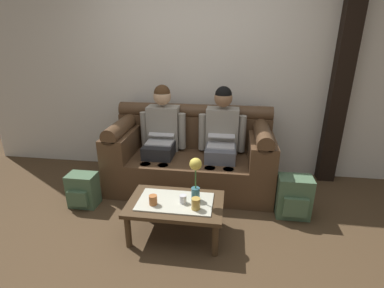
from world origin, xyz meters
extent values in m
plane|color=#4C3823|center=(0.00, 0.00, 0.00)|extent=(14.00, 14.00, 0.00)
cube|color=silver|center=(0.00, 1.70, 1.45)|extent=(6.00, 0.12, 2.90)
cube|color=black|center=(1.70, 1.58, 1.45)|extent=(0.20, 0.20, 2.90)
cube|color=#513823|center=(0.00, 1.10, 0.21)|extent=(1.91, 0.88, 0.42)
cube|color=#513823|center=(0.00, 1.43, 0.62)|extent=(1.91, 0.22, 0.40)
cylinder|color=#513823|center=(0.00, 1.43, 0.87)|extent=(1.91, 0.18, 0.18)
cube|color=#513823|center=(-0.81, 1.10, 0.56)|extent=(0.28, 0.88, 0.28)
cylinder|color=#513823|center=(-0.81, 1.10, 0.74)|extent=(0.18, 0.88, 0.18)
cube|color=#513823|center=(0.81, 1.10, 0.56)|extent=(0.28, 0.88, 0.28)
cylinder|color=#513823|center=(0.81, 1.10, 0.74)|extent=(0.18, 0.88, 0.18)
cube|color=#232326|center=(-0.36, 1.04, 0.49)|extent=(0.34, 0.40, 0.15)
cylinder|color=#232326|center=(-0.46, 0.78, 0.21)|extent=(0.12, 0.12, 0.42)
cylinder|color=#232326|center=(-0.26, 0.78, 0.21)|extent=(0.12, 0.12, 0.42)
cube|color=gray|center=(-0.36, 1.28, 0.69)|extent=(0.38, 0.22, 0.54)
cylinder|color=gray|center=(-0.59, 1.24, 0.67)|extent=(0.09, 0.09, 0.44)
cylinder|color=gray|center=(-0.12, 1.24, 0.67)|extent=(0.09, 0.09, 0.44)
sphere|color=tan|center=(-0.36, 1.26, 1.08)|extent=(0.21, 0.21, 0.21)
sphere|color=#472D19|center=(-0.36, 1.26, 1.12)|extent=(0.19, 0.19, 0.19)
cube|color=silver|center=(-0.36, 1.06, 0.58)|extent=(0.31, 0.22, 0.02)
cube|color=silver|center=(-0.36, 1.22, 0.68)|extent=(0.31, 0.19, 0.11)
cube|color=black|center=(-0.36, 1.21, 0.67)|extent=(0.27, 0.17, 0.09)
cube|color=#595B66|center=(0.36, 1.04, 0.49)|extent=(0.34, 0.40, 0.15)
cylinder|color=#595B66|center=(0.26, 0.78, 0.21)|extent=(0.12, 0.12, 0.42)
cylinder|color=#595B66|center=(0.46, 0.78, 0.21)|extent=(0.12, 0.12, 0.42)
cube|color=gray|center=(0.36, 1.28, 0.69)|extent=(0.38, 0.22, 0.54)
cylinder|color=gray|center=(0.12, 1.24, 0.67)|extent=(0.09, 0.09, 0.44)
cylinder|color=gray|center=(0.59, 1.24, 0.67)|extent=(0.09, 0.09, 0.44)
sphere|color=#936B4C|center=(0.36, 1.26, 1.08)|extent=(0.21, 0.21, 0.21)
sphere|color=black|center=(0.36, 1.26, 1.12)|extent=(0.19, 0.19, 0.19)
cube|color=silver|center=(0.36, 1.06, 0.58)|extent=(0.31, 0.22, 0.02)
cube|color=silver|center=(0.36, 1.20, 0.69)|extent=(0.31, 0.21, 0.08)
cube|color=black|center=(0.36, 1.19, 0.68)|extent=(0.27, 0.18, 0.06)
cube|color=#47331E|center=(0.00, 0.17, 0.33)|extent=(0.86, 0.54, 0.04)
cube|color=beige|center=(0.00, 0.17, 0.35)|extent=(0.67, 0.38, 0.01)
cylinder|color=#47331E|center=(-0.38, -0.05, 0.16)|extent=(0.06, 0.06, 0.31)
cylinder|color=#47331E|center=(0.38, -0.05, 0.16)|extent=(0.06, 0.06, 0.31)
cylinder|color=#47331E|center=(-0.38, 0.39, 0.16)|extent=(0.06, 0.06, 0.31)
cylinder|color=#47331E|center=(0.38, 0.39, 0.16)|extent=(0.06, 0.06, 0.31)
cylinder|color=#336672|center=(0.18, 0.22, 0.42)|extent=(0.08, 0.08, 0.12)
cylinder|color=#3D7538|center=(0.18, 0.22, 0.58)|extent=(0.01, 0.01, 0.20)
sphere|color=#E5CC4C|center=(0.18, 0.22, 0.72)|extent=(0.11, 0.11, 0.11)
cylinder|color=gold|center=(0.20, 0.07, 0.41)|extent=(0.08, 0.08, 0.10)
cylinder|color=#B26633|center=(-0.18, 0.09, 0.40)|extent=(0.07, 0.07, 0.09)
cylinder|color=silver|center=(0.07, 0.16, 0.40)|extent=(0.06, 0.06, 0.08)
cube|color=#4C6B4C|center=(-1.10, 0.52, 0.19)|extent=(0.30, 0.21, 0.37)
cube|color=#4C6B4C|center=(-1.10, 0.40, 0.15)|extent=(0.21, 0.05, 0.17)
cube|color=#4C6B4C|center=(1.13, 0.65, 0.22)|extent=(0.34, 0.22, 0.44)
cube|color=#4C6B4C|center=(1.13, 0.52, 0.18)|extent=(0.24, 0.05, 0.20)
camera|label=1|loc=(0.47, -2.03, 1.76)|focal=26.94mm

